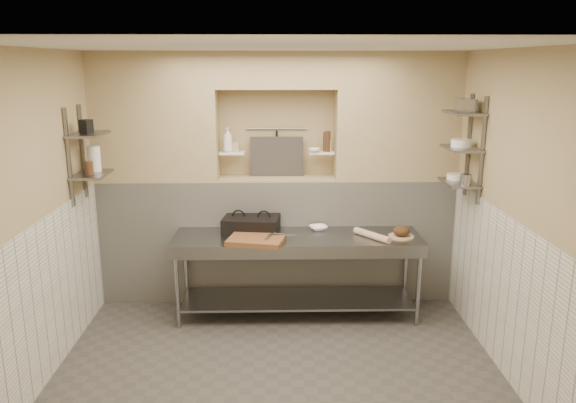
{
  "coord_description": "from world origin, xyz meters",
  "views": [
    {
      "loc": [
        -0.01,
        -4.46,
        2.69
      ],
      "look_at": [
        0.11,
        0.9,
        1.35
      ],
      "focal_mm": 35.0,
      "sensor_mm": 36.0,
      "label": 1
    }
  ],
  "objects_px": {
    "panini_press": "(251,224)",
    "bowl_alcove": "(314,150)",
    "rolling_pin": "(372,235)",
    "cutting_board": "(256,240)",
    "prep_table": "(297,259)",
    "bread_loaf": "(401,231)",
    "bottle_soap": "(228,140)",
    "mixing_bowl": "(318,228)",
    "jug_left": "(94,159)"
  },
  "relations": [
    {
      "from": "cutting_board",
      "to": "bowl_alcove",
      "type": "relative_size",
      "value": 3.96
    },
    {
      "from": "bowl_alcove",
      "to": "jug_left",
      "type": "distance_m",
      "value": 2.32
    },
    {
      "from": "rolling_pin",
      "to": "bowl_alcove",
      "type": "xyz_separation_m",
      "value": [
        -0.57,
        0.61,
        0.8
      ]
    },
    {
      "from": "prep_table",
      "to": "panini_press",
      "type": "relative_size",
      "value": 4.07
    },
    {
      "from": "cutting_board",
      "to": "jug_left",
      "type": "bearing_deg",
      "value": 174.02
    },
    {
      "from": "cutting_board",
      "to": "jug_left",
      "type": "height_order",
      "value": "jug_left"
    },
    {
      "from": "mixing_bowl",
      "to": "rolling_pin",
      "type": "relative_size",
      "value": 0.41
    },
    {
      "from": "prep_table",
      "to": "bread_loaf",
      "type": "relative_size",
      "value": 14.61
    },
    {
      "from": "prep_table",
      "to": "rolling_pin",
      "type": "relative_size",
      "value": 5.54
    },
    {
      "from": "mixing_bowl",
      "to": "cutting_board",
      "type": "bearing_deg",
      "value": -147.72
    },
    {
      "from": "panini_press",
      "to": "mixing_bowl",
      "type": "distance_m",
      "value": 0.73
    },
    {
      "from": "bottle_soap",
      "to": "jug_left",
      "type": "height_order",
      "value": "bottle_soap"
    },
    {
      "from": "mixing_bowl",
      "to": "bottle_soap",
      "type": "height_order",
      "value": "bottle_soap"
    },
    {
      "from": "panini_press",
      "to": "bowl_alcove",
      "type": "distance_m",
      "value": 1.07
    },
    {
      "from": "panini_press",
      "to": "bottle_soap",
      "type": "bearing_deg",
      "value": 136.21
    },
    {
      "from": "bottle_soap",
      "to": "bowl_alcove",
      "type": "bearing_deg",
      "value": -0.72
    },
    {
      "from": "prep_table",
      "to": "bowl_alcove",
      "type": "height_order",
      "value": "bowl_alcove"
    },
    {
      "from": "bottle_soap",
      "to": "panini_press",
      "type": "bearing_deg",
      "value": -51.14
    },
    {
      "from": "panini_press",
      "to": "cutting_board",
      "type": "height_order",
      "value": "panini_press"
    },
    {
      "from": "prep_table",
      "to": "bowl_alcove",
      "type": "distance_m",
      "value": 1.23
    },
    {
      "from": "bottle_soap",
      "to": "mixing_bowl",
      "type": "bearing_deg",
      "value": -17.29
    },
    {
      "from": "panini_press",
      "to": "bread_loaf",
      "type": "relative_size",
      "value": 3.59
    },
    {
      "from": "prep_table",
      "to": "panini_press",
      "type": "xyz_separation_m",
      "value": [
        -0.49,
        0.21,
        0.34
      ]
    },
    {
      "from": "rolling_pin",
      "to": "prep_table",
      "type": "bearing_deg",
      "value": 173.29
    },
    {
      "from": "prep_table",
      "to": "bottle_soap",
      "type": "height_order",
      "value": "bottle_soap"
    },
    {
      "from": "panini_press",
      "to": "bottle_soap",
      "type": "relative_size",
      "value": 2.32
    },
    {
      "from": "bottle_soap",
      "to": "bowl_alcove",
      "type": "relative_size",
      "value": 1.97
    },
    {
      "from": "cutting_board",
      "to": "rolling_pin",
      "type": "height_order",
      "value": "rolling_pin"
    },
    {
      "from": "cutting_board",
      "to": "rolling_pin",
      "type": "bearing_deg",
      "value": 4.91
    },
    {
      "from": "bread_loaf",
      "to": "bowl_alcove",
      "type": "height_order",
      "value": "bowl_alcove"
    },
    {
      "from": "mixing_bowl",
      "to": "bottle_soap",
      "type": "distance_m",
      "value": 1.39
    },
    {
      "from": "mixing_bowl",
      "to": "rolling_pin",
      "type": "bearing_deg",
      "value": -30.6
    },
    {
      "from": "cutting_board",
      "to": "bottle_soap",
      "type": "bearing_deg",
      "value": 114.01
    },
    {
      "from": "mixing_bowl",
      "to": "bowl_alcove",
      "type": "bearing_deg",
      "value": 96.77
    },
    {
      "from": "cutting_board",
      "to": "bottle_soap",
      "type": "height_order",
      "value": "bottle_soap"
    },
    {
      "from": "bread_loaf",
      "to": "rolling_pin",
      "type": "bearing_deg",
      "value": -172.48
    },
    {
      "from": "prep_table",
      "to": "bowl_alcove",
      "type": "bearing_deg",
      "value": 69.04
    },
    {
      "from": "rolling_pin",
      "to": "bowl_alcove",
      "type": "distance_m",
      "value": 1.16
    },
    {
      "from": "panini_press",
      "to": "bowl_alcove",
      "type": "height_order",
      "value": "bowl_alcove"
    },
    {
      "from": "bread_loaf",
      "to": "bowl_alcove",
      "type": "bearing_deg",
      "value": 147.24
    },
    {
      "from": "bottle_soap",
      "to": "bowl_alcove",
      "type": "distance_m",
      "value": 0.96
    },
    {
      "from": "mixing_bowl",
      "to": "bottle_soap",
      "type": "relative_size",
      "value": 0.69
    },
    {
      "from": "cutting_board",
      "to": "bowl_alcove",
      "type": "bearing_deg",
      "value": 48.66
    },
    {
      "from": "prep_table",
      "to": "bread_loaf",
      "type": "xyz_separation_m",
      "value": [
        1.09,
        -0.05,
        0.33
      ]
    },
    {
      "from": "cutting_board",
      "to": "mixing_bowl",
      "type": "distance_m",
      "value": 0.79
    },
    {
      "from": "mixing_bowl",
      "to": "rolling_pin",
      "type": "distance_m",
      "value": 0.62
    },
    {
      "from": "bowl_alcove",
      "to": "rolling_pin",
      "type": "bearing_deg",
      "value": -47.02
    },
    {
      "from": "cutting_board",
      "to": "panini_press",
      "type": "bearing_deg",
      "value": 99.01
    },
    {
      "from": "bottle_soap",
      "to": "jug_left",
      "type": "bearing_deg",
      "value": -156.83
    },
    {
      "from": "prep_table",
      "to": "mixing_bowl",
      "type": "relative_size",
      "value": 13.63
    }
  ]
}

